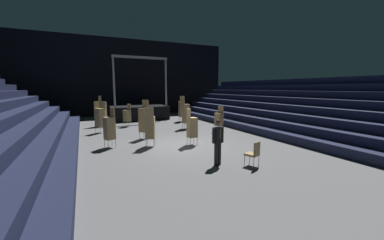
% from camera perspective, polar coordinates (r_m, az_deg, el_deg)
% --- Properties ---
extents(ground_plane, '(22.00, 30.00, 0.10)m').
position_cam_1_polar(ground_plane, '(12.01, -1.42, -6.35)').
color(ground_plane, slate).
extents(arena_end_wall, '(22.00, 0.30, 8.00)m').
position_cam_1_polar(arena_end_wall, '(26.10, -15.08, 10.02)').
color(arena_end_wall, black).
rests_on(arena_end_wall, ground_plane).
extents(bleacher_bank_right, '(6.00, 24.00, 3.60)m').
position_cam_1_polar(bleacher_bank_right, '(17.27, 22.21, 3.64)').
color(bleacher_bank_right, '#191E38').
rests_on(bleacher_bank_right, ground_plane).
extents(stage_riser, '(5.01, 3.27, 5.58)m').
position_cam_1_polar(stage_riser, '(22.28, -12.95, 2.00)').
color(stage_riser, black).
rests_on(stage_riser, ground_plane).
extents(man_with_tie, '(0.56, 0.35, 1.73)m').
position_cam_1_polar(man_with_tie, '(8.81, 6.38, -4.79)').
color(man_with_tie, black).
rests_on(man_with_tie, ground_plane).
extents(chair_stack_front_left, '(0.46, 0.46, 2.22)m').
position_cam_1_polar(chair_stack_front_left, '(20.18, -2.55, 2.78)').
color(chair_stack_front_left, '#B2B5BA').
rests_on(chair_stack_front_left, ground_plane).
extents(chair_stack_front_right, '(0.58, 0.58, 1.96)m').
position_cam_1_polar(chair_stack_front_right, '(11.68, -10.21, -1.69)').
color(chair_stack_front_right, '#B2B5BA').
rests_on(chair_stack_front_right, ground_plane).
extents(chair_stack_mid_left, '(0.58, 0.58, 1.71)m').
position_cam_1_polar(chair_stack_mid_left, '(15.60, 6.62, 0.30)').
color(chair_stack_mid_left, '#B2B5BA').
rests_on(chair_stack_mid_left, ground_plane).
extents(chair_stack_mid_right, '(0.62, 0.62, 2.22)m').
position_cam_1_polar(chair_stack_mid_right, '(13.52, -11.71, 0.10)').
color(chair_stack_mid_right, '#B2B5BA').
rests_on(chair_stack_mid_right, ground_plane).
extents(chair_stack_mid_centre, '(0.58, 0.58, 1.71)m').
position_cam_1_polar(chair_stack_mid_centre, '(18.20, -15.60, 1.14)').
color(chair_stack_mid_centre, '#B2B5BA').
rests_on(chair_stack_mid_centre, ground_plane).
extents(chair_stack_rear_left, '(0.60, 0.60, 2.31)m').
position_cam_1_polar(chair_stack_rear_left, '(19.17, -21.00, 2.12)').
color(chair_stack_rear_left, '#B2B5BA').
rests_on(chair_stack_rear_left, ground_plane).
extents(chair_stack_rear_right, '(0.56, 0.56, 1.96)m').
position_cam_1_polar(chair_stack_rear_right, '(11.99, -19.55, -1.78)').
color(chair_stack_rear_right, '#B2B5BA').
rests_on(chair_stack_rear_right, ground_plane).
extents(chair_stack_rear_centre, '(0.44, 0.44, 1.88)m').
position_cam_1_polar(chair_stack_rear_centre, '(11.82, -0.02, -1.66)').
color(chair_stack_rear_centre, '#B2B5BA').
rests_on(chair_stack_rear_centre, ground_plane).
extents(chair_stack_aisle_left, '(0.45, 0.45, 2.22)m').
position_cam_1_polar(chair_stack_aisle_left, '(16.57, -1.55, 1.67)').
color(chair_stack_aisle_left, '#B2B5BA').
rests_on(chair_stack_aisle_left, ground_plane).
extents(chair_stack_aisle_right, '(0.62, 0.62, 2.05)m').
position_cam_1_polar(chair_stack_aisle_right, '(16.17, -21.74, 0.65)').
color(chair_stack_aisle_right, '#B2B5BA').
rests_on(chair_stack_aisle_right, ground_plane).
extents(loose_chair_near_man, '(0.57, 0.57, 0.95)m').
position_cam_1_polar(loose_chair_near_man, '(8.99, 14.88, -7.67)').
color(loose_chair_near_man, '#B2B5BA').
rests_on(loose_chair_near_man, ground_plane).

